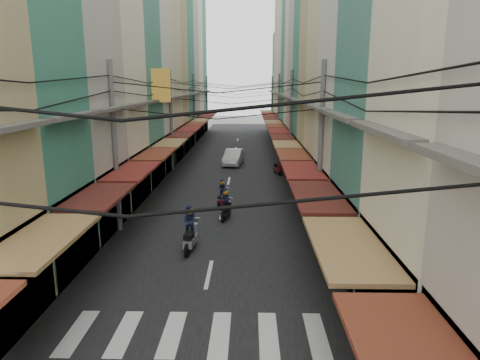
# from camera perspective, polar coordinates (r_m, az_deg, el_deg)

# --- Properties ---
(ground) EXTENTS (160.00, 160.00, 0.00)m
(ground) POSITION_cam_1_polar(r_m,az_deg,el_deg) (18.59, -3.59, -9.84)
(ground) COLOR slate
(ground) RESTS_ON ground
(road) EXTENTS (10.00, 80.00, 0.02)m
(road) POSITION_cam_1_polar(r_m,az_deg,el_deg) (37.80, -1.07, 1.89)
(road) COLOR black
(road) RESTS_ON ground
(sidewalk_left) EXTENTS (3.00, 80.00, 0.06)m
(sidewalk_left) POSITION_cam_1_polar(r_m,az_deg,el_deg) (38.61, -10.76, 1.93)
(sidewalk_left) COLOR gray
(sidewalk_left) RESTS_ON ground
(sidewalk_right) EXTENTS (3.00, 80.00, 0.06)m
(sidewalk_right) POSITION_cam_1_polar(r_m,az_deg,el_deg) (38.10, 8.75, 1.86)
(sidewalk_right) COLOR gray
(sidewalk_right) RESTS_ON ground
(crosswalk) EXTENTS (7.55, 2.40, 0.01)m
(crosswalk) POSITION_cam_1_polar(r_m,az_deg,el_deg) (13.26, -5.87, -19.72)
(crosswalk) COLOR silver
(crosswalk) RESTS_ON ground
(building_row_left) EXTENTS (7.80, 67.67, 23.70)m
(building_row_left) POSITION_cam_1_polar(r_m,az_deg,el_deg) (35.06, -15.01, 16.67)
(building_row_left) COLOR silver
(building_row_left) RESTS_ON ground
(building_row_right) EXTENTS (7.80, 68.98, 22.59)m
(building_row_right) POSITION_cam_1_polar(r_m,az_deg,el_deg) (34.22, 12.54, 16.28)
(building_row_right) COLOR #3B836C
(building_row_right) RESTS_ON ground
(utility_poles) EXTENTS (10.20, 66.13, 8.20)m
(utility_poles) POSITION_cam_1_polar(r_m,az_deg,el_deg) (32.15, -1.48, 11.78)
(utility_poles) COLOR slate
(utility_poles) RESTS_ON ground
(white_car) EXTENTS (5.04, 2.45, 1.71)m
(white_car) POSITION_cam_1_polar(r_m,az_deg,el_deg) (38.42, -0.87, 2.06)
(white_car) COLOR silver
(white_car) RESTS_ON ground
(bicycle) EXTENTS (1.54, 0.95, 0.99)m
(bicycle) POSITION_cam_1_polar(r_m,az_deg,el_deg) (18.14, 15.26, -10.88)
(bicycle) COLOR black
(bicycle) RESTS_ON ground
(moving_scooters) EXTENTS (5.27, 17.95, 2.01)m
(moving_scooters) POSITION_cam_1_polar(r_m,az_deg,el_deg) (23.26, -2.11, -3.70)
(moving_scooters) COLOR black
(moving_scooters) RESTS_ON ground
(parked_scooters) EXTENTS (12.89, 14.50, 0.99)m
(parked_scooters) POSITION_cam_1_polar(r_m,az_deg,el_deg) (15.64, 12.52, -12.81)
(parked_scooters) COLOR black
(parked_scooters) RESTS_ON ground
(pedestrians) EXTENTS (14.28, 25.21, 2.19)m
(pedestrians) POSITION_cam_1_polar(r_m,az_deg,el_deg) (20.46, -15.03, -5.04)
(pedestrians) COLOR black
(pedestrians) RESTS_ON ground
(market_umbrella) EXTENTS (2.55, 2.55, 2.69)m
(market_umbrella) POSITION_cam_1_polar(r_m,az_deg,el_deg) (16.37, 19.11, -4.89)
(market_umbrella) COLOR #B2B2B7
(market_umbrella) RESTS_ON ground
(traffic_sign) EXTENTS (0.10, 0.67, 3.07)m
(traffic_sign) POSITION_cam_1_polar(r_m,az_deg,el_deg) (19.23, 14.14, -2.36)
(traffic_sign) COLOR slate
(traffic_sign) RESTS_ON ground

